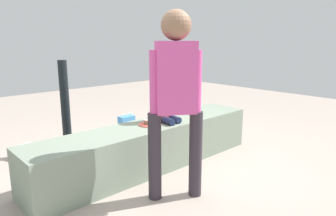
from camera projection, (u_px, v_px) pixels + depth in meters
The scene contains 11 objects.
ground_plane at pixel (151, 166), 3.57m from camera, with size 12.00×12.00×0.00m, color #AB9B8F.
concrete_ledge at pixel (151, 146), 3.51m from camera, with size 2.85×0.55×0.51m, color gray.
child_seated at pixel (164, 103), 3.55m from camera, with size 0.28×0.33×0.48m.
adult_standing at pixel (176, 89), 2.67m from camera, with size 0.44×0.36×1.69m.
cake_plate at pixel (148, 123), 3.44m from camera, with size 0.22×0.22×0.07m.
gift_bag at pixel (127, 127), 4.57m from camera, with size 0.23×0.13×0.38m.
railing_post at pixel (66, 118), 3.92m from camera, with size 0.36×0.36×1.20m.
water_bottle_near_gift at pixel (42, 166), 3.32m from camera, with size 0.07×0.07×0.22m.
party_cup_red at pixel (161, 138), 4.42m from camera, with size 0.09×0.09×0.11m, color red.
cake_box_white at pixel (27, 151), 3.86m from camera, with size 0.29×0.26×0.13m, color white.
handbag_black_leather at pixel (87, 152), 3.72m from camera, with size 0.27×0.14×0.32m.
Camera 1 is at (-2.13, -2.58, 1.44)m, focal length 32.83 mm.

